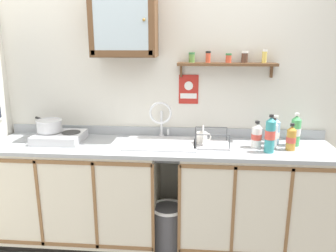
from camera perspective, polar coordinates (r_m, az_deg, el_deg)
name	(u,v)px	position (r m, az deg, el deg)	size (l,w,h in m)	color
back_wall	(164,98)	(2.92, -0.71, 4.96)	(3.46, 0.07, 2.51)	silver
lower_cabinet_run	(80,194)	(3.04, -15.21, -11.33)	(1.40, 0.57, 0.89)	black
lower_cabinet_run_right	(254,200)	(2.91, 14.81, -12.44)	(1.26, 0.57, 0.89)	black
countertop	(161,146)	(2.71, -1.31, -3.60)	(2.82, 0.60, 0.03)	#9EA3A8
backsplash	(164,131)	(2.95, -0.76, -0.95)	(2.82, 0.02, 0.08)	#9EA3A8
sink	(160,144)	(2.74, -1.34, -3.17)	(0.59, 0.45, 0.44)	silver
hot_plate_stove	(60,137)	(2.94, -18.43, -1.84)	(0.39, 0.34, 0.08)	silver
saucepan	(49,125)	(2.98, -20.07, 0.12)	(0.31, 0.28, 0.10)	silver
bottle_water_clear_0	(272,134)	(2.71, 17.80, -1.40)	(0.08, 0.08, 0.25)	silver
bottle_juice_amber_1	(291,138)	(2.72, 20.74, -2.01)	(0.07, 0.07, 0.21)	gold
bottle_soda_green_2	(296,131)	(2.85, 21.42, -0.78)	(0.08, 0.08, 0.27)	#4CB266
bottle_opaque_white_3	(257,136)	(2.70, 15.23, -1.62)	(0.08, 0.08, 0.22)	white
bottle_water_blue_4	(275,131)	(2.85, 18.20, -0.92)	(0.08, 0.08, 0.24)	#8CB7E0
bottle_detergent_teal_5	(270,135)	(2.60, 17.42, -1.47)	(0.08, 0.08, 0.30)	teal
dish_rack	(210,142)	(2.70, 7.35, -2.87)	(0.29, 0.26, 0.17)	#B2B2B7
mug	(202,138)	(2.72, 6.00, -2.13)	(0.12, 0.09, 0.10)	white
wall_cabinet	(124,17)	(2.77, -7.71, 18.38)	(0.52, 0.29, 0.63)	brown
spice_shelf	(227,63)	(2.79, 10.25, 10.85)	(0.82, 0.14, 0.23)	brown
warning_sign	(189,90)	(2.86, 3.62, 6.37)	(0.17, 0.01, 0.25)	#B2261E
trash_bin	(168,228)	(2.89, -0.02, -17.37)	(0.29, 0.29, 0.42)	#4C4C51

